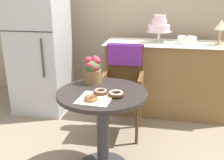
{
  "coord_description": "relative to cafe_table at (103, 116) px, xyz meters",
  "views": [
    {
      "loc": [
        0.41,
        -1.8,
        1.43
      ],
      "look_at": [
        0.05,
        0.15,
        0.77
      ],
      "focal_mm": 40.22,
      "sensor_mm": 36.0,
      "label": 1
    }
  ],
  "objects": [
    {
      "name": "display_counter",
      "position": [
        0.55,
        1.3,
        -0.05
      ],
      "size": [
        1.56,
        0.62,
        0.9
      ],
      "color": "olive",
      "rests_on": "ground"
    },
    {
      "name": "paper_napkin",
      "position": [
        -0.02,
        -0.15,
        0.21
      ],
      "size": [
        0.26,
        0.28,
        0.0
      ],
      "primitive_type": "cube",
      "rotation": [
        0.0,
        0.0,
        -0.07
      ],
      "color": "white",
      "rests_on": "cafe_table"
    },
    {
      "name": "wicker_chair",
      "position": [
        0.07,
        0.72,
        0.13
      ],
      "size": [
        0.42,
        0.45,
        0.95
      ],
      "rotation": [
        0.0,
        0.0,
        -0.04
      ],
      "color": "brown",
      "rests_on": "ground"
    },
    {
      "name": "donut_mid",
      "position": [
        0.12,
        -0.08,
        0.23
      ],
      "size": [
        0.12,
        0.12,
        0.04
      ],
      "color": "#4C2D19",
      "rests_on": "cafe_table"
    },
    {
      "name": "back_wall",
      "position": [
        0.0,
        1.85,
        0.84
      ],
      "size": [
        4.8,
        0.1,
        2.7
      ],
      "primitive_type": "cube",
      "color": "tan",
      "rests_on": "ground"
    },
    {
      "name": "donut_side",
      "position": [
        0.0,
        -0.06,
        0.23
      ],
      "size": [
        0.11,
        0.11,
        0.04
      ],
      "color": "#4C2D19",
      "rests_on": "cafe_table"
    },
    {
      "name": "cafe_table",
      "position": [
        0.0,
        0.0,
        0.0
      ],
      "size": [
        0.72,
        0.72,
        0.72
      ],
      "color": "#282321",
      "rests_on": "ground"
    },
    {
      "name": "table_lamp",
      "position": [
        1.1,
        1.27,
        0.61
      ],
      "size": [
        0.15,
        0.15,
        0.28
      ],
      "color": "#B28C47",
      "rests_on": "display_counter"
    },
    {
      "name": "refrigerator",
      "position": [
        -1.05,
        1.1,
        0.34
      ],
      "size": [
        0.64,
        0.63,
        1.7
      ],
      "color": "#B7BABF",
      "rests_on": "ground"
    },
    {
      "name": "tiered_cake_stand",
      "position": [
        0.41,
        1.3,
        0.59
      ],
      "size": [
        0.3,
        0.3,
        0.33
      ],
      "color": "silver",
      "rests_on": "display_counter"
    },
    {
      "name": "flower_vase",
      "position": [
        -0.12,
        0.19,
        0.33
      ],
      "size": [
        0.15,
        0.15,
        0.24
      ],
      "color": "brown",
      "rests_on": "cafe_table"
    },
    {
      "name": "donut_front",
      "position": [
        -0.04,
        -0.2,
        0.23
      ],
      "size": [
        0.1,
        0.1,
        0.04
      ],
      "color": "#936033",
      "rests_on": "cafe_table"
    },
    {
      "name": "round_layer_cake",
      "position": [
        0.74,
        1.28,
        0.43
      ],
      "size": [
        0.22,
        0.22,
        0.11
      ],
      "color": "white",
      "rests_on": "display_counter"
    }
  ]
}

